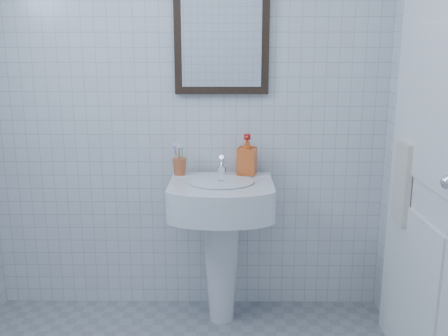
{
  "coord_description": "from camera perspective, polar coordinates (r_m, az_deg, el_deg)",
  "views": [
    {
      "loc": [
        0.23,
        -1.52,
        1.48
      ],
      "look_at": [
        0.21,
        0.86,
        0.91
      ],
      "focal_mm": 40.0,
      "sensor_mm": 36.0,
      "label": 1
    }
  ],
  "objects": [
    {
      "name": "faucet",
      "position": [
        2.68,
        -0.29,
        0.16
      ],
      "size": [
        0.05,
        0.11,
        0.12
      ],
      "color": "white",
      "rests_on": "washbasin"
    },
    {
      "name": "hand_towel",
      "position": [
        2.46,
        19.69,
        -1.59
      ],
      "size": [
        0.03,
        0.16,
        0.38
      ],
      "primitive_type": "cube",
      "color": "silver",
      "rests_on": "towel_ring"
    },
    {
      "name": "wall_back",
      "position": [
        2.74,
        -4.37,
        8.68
      ],
      "size": [
        2.2,
        0.02,
        2.5
      ],
      "primitive_type": "cube",
      "color": "silver",
      "rests_on": "ground"
    },
    {
      "name": "washbasin",
      "position": [
        2.67,
        -0.31,
        -6.81
      ],
      "size": [
        0.53,
        0.39,
        0.82
      ],
      "color": "white",
      "rests_on": "ground"
    },
    {
      "name": "bathroom_door",
      "position": [
        2.29,
        22.27,
        0.45
      ],
      "size": [
        0.04,
        0.8,
        2.0
      ],
      "primitive_type": "cube",
      "color": "silver",
      "rests_on": "ground"
    },
    {
      "name": "towel_ring",
      "position": [
        2.43,
        20.47,
        2.51
      ],
      "size": [
        0.01,
        0.18,
        0.18
      ],
      "primitive_type": "torus",
      "rotation": [
        0.0,
        1.57,
        0.0
      ],
      "color": "white",
      "rests_on": "wall_right"
    },
    {
      "name": "toothbrush_cup",
      "position": [
        2.7,
        -5.1,
        0.17
      ],
      "size": [
        0.09,
        0.09,
        0.09
      ],
      "primitive_type": null,
      "rotation": [
        0.0,
        0.0,
        0.19
      ],
      "color": "#BF5A32",
      "rests_on": "washbasin"
    },
    {
      "name": "wall_mirror",
      "position": [
        2.71,
        -0.28,
        15.02
      ],
      "size": [
        0.5,
        0.04,
        0.62
      ],
      "color": "black",
      "rests_on": "wall_back"
    },
    {
      "name": "soap_dispenser",
      "position": [
        2.69,
        2.64,
        1.53
      ],
      "size": [
        0.12,
        0.12,
        0.22
      ],
      "primitive_type": "imported",
      "rotation": [
        0.0,
        0.0,
        -0.22
      ],
      "color": "red",
      "rests_on": "washbasin"
    }
  ]
}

